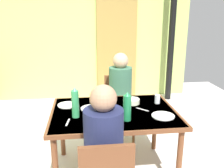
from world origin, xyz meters
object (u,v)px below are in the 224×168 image
chair_far_diner (119,103)px  serving_bowl_center (132,101)px  dining_table (114,117)px  water_bottle_green_near (75,103)px  person_near_diner (103,140)px  person_far_diner (120,86)px  water_bottle_green_far (127,107)px

chair_far_diner → serving_bowl_center: bearing=95.0°
dining_table → serving_bowl_center: 0.32m
water_bottle_green_near → serving_bowl_center: bearing=25.9°
person_near_diner → person_far_diner: (0.35, 1.39, 0.00)m
person_far_diner → water_bottle_green_far: person_far_diner is taller
dining_table → serving_bowl_center: bearing=40.0°
water_bottle_green_near → water_bottle_green_far: size_ratio=1.09×
water_bottle_green_near → water_bottle_green_far: 0.50m
person_far_diner → serving_bowl_center: size_ratio=4.53×
dining_table → serving_bowl_center: (0.23, 0.20, 0.10)m
person_far_diner → dining_table: bearing=75.6°
person_far_diner → water_bottle_green_far: size_ratio=2.74×
dining_table → chair_far_diner: 0.86m
dining_table → chair_far_diner: (0.18, 0.83, -0.16)m
person_near_diner → water_bottle_green_far: (0.26, 0.45, 0.07)m
water_bottle_green_near → chair_far_diner: bearing=58.8°
serving_bowl_center → water_bottle_green_far: bearing=-107.4°
person_near_diner → water_bottle_green_near: size_ratio=2.52×
chair_far_diner → water_bottle_green_far: water_bottle_green_far is taller
water_bottle_green_near → serving_bowl_center: 0.70m
person_near_diner → serving_bowl_center: bearing=65.7°
chair_far_diner → dining_table: bearing=77.9°
person_near_diner → water_bottle_green_far: size_ratio=2.74×
dining_table → person_near_diner: size_ratio=1.69×
chair_far_diner → water_bottle_green_near: 1.16m
chair_far_diner → person_near_diner: (-0.35, -1.52, 0.28)m
person_far_diner → serving_bowl_center: (0.06, -0.50, -0.03)m
water_bottle_green_far → chair_far_diner: bearing=85.6°
person_near_diner → person_far_diner: bearing=76.0°
water_bottle_green_near → person_near_diner: bearing=-69.2°
person_near_diner → water_bottle_green_far: person_near_diner is taller
chair_far_diner → person_near_diner: bearing=77.2°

